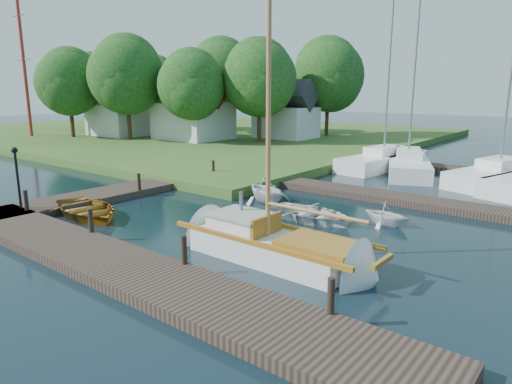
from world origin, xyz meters
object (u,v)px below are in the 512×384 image
Objects in this scene: house_a at (193,111)px; tree_2 at (192,85)px; sailboat at (278,249)px; tree_3 at (260,78)px; marina_boat_2 at (499,174)px; house_b at (121,112)px; tree_1 at (127,75)px; mooring_post_5 at (213,168)px; tender_d at (386,212)px; mooring_post_0 at (26,200)px; lamp_post at (17,169)px; tree_0 at (69,82)px; tender_b at (266,187)px; tree_6 at (91,82)px; tender_c at (312,211)px; mooring_post_3 at (331,296)px; tree_7 at (329,75)px; mooring_post_4 at (139,182)px; tree_4 at (222,74)px; marina_boat_0 at (384,159)px; tree_5 at (155,84)px; dinghy at (86,207)px; mooring_post_2 at (184,250)px; house_c at (286,115)px; radio_mast at (23,55)px; mooring_post_1 at (91,220)px.

tree_2 is at bearing -44.25° from house_a.
sailboat is 27.19m from tree_3.
marina_boat_2 is 33.66m from house_b.
sailboat is at bearing -28.56° from tree_1.
mooring_post_5 is 15.23m from marina_boat_2.
marina_boat_2 is (1.68, 10.71, 0.09)m from tender_d.
mooring_post_0 is 1.27m from lamp_post.
tree_0 is (-33.90, 7.17, 5.05)m from tender_d.
tree_6 is (-34.25, 13.14, 4.97)m from tender_b.
tender_c is 12.68m from marina_boat_2.
tender_c is 28.10m from tree_1.
mooring_post_3 is at bearing -37.57° from mooring_post_5.
tree_7 is at bearing 98.24° from mooring_post_0.
tree_7 reaches higher than mooring_post_4.
tree_4 is at bearing 118.19° from mooring_post_0.
tree_5 is at bearing 86.39° from marina_boat_0.
marina_boat_0 reaches higher than tender_c.
sailboat reaches higher than house_b.
dinghy is 28.38m from house_b.
tree_2 is 0.89× the size of tree_3.
mooring_post_2 is 0.13× the size of house_a.
house_a is at bearing 120.76° from mooring_post_0.
tree_3 is at bearing -104.04° from tree_7.
house_c reaches higher than tender_b.
tree_5 is at bearing 71.63° from radio_mast.
house_a is at bearing -22.05° from tree_5.
lamp_post reaches higher than mooring_post_2.
house_c is at bearing 90.03° from tree_3.
lamp_post is 23.76m from tree_1.
tree_7 is (-5.00, 26.05, 5.50)m from mooring_post_4.
sailboat is (5.86, 2.43, -0.36)m from mooring_post_1.
marina_boat_2 is at bearing -0.67° from tender_d.
tree_0 reaches higher than house_c.
tree_6 is at bearing 70.64° from tender_c.
mooring_post_3 is 0.10× the size of tree_0.
mooring_post_0 is 22.73m from marina_boat_2.
house_a is (-13.00, 11.00, 2.26)m from mooring_post_5.
mooring_post_4 is at bearing 113.04° from tender_d.
tree_2 is at bearing 18.43° from tree_1.
tree_2 reaches higher than mooring_post_5.
tree_6 is (-14.00, -6.00, -0.73)m from tree_4.
tree_3 is 1.03× the size of tree_6.
tree_1 reaches higher than mooring_post_2.
mooring_post_2 is at bearing -56.08° from tree_3.
tree_6 is (-28.50, 21.05, 4.94)m from mooring_post_0.
tree_6 reaches higher than tree_2.
tree_6 is at bearing 179.82° from house_a.
mooring_post_2 is at bearing 0.00° from lamp_post.
house_c is 8.85m from tree_4.
mooring_post_4 is (-4.00, 5.00, 0.00)m from mooring_post_1.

